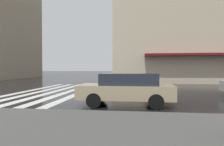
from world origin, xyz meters
TOP-DOWN VIEW (x-y plane):
  - ground_plane at (0.00, 0.00)m, footprint 220.00×220.00m
  - zebra_crossing at (4.00, 0.29)m, footprint 13.00×4.50m
  - haussmann_block_corner at (22.45, -14.03)m, footprint 21.10×22.71m
  - car_champagne at (-1.00, -5.08)m, footprint 1.85×4.10m

SIDE VIEW (x-z plane):
  - ground_plane at x=0.00m, z-range 0.00..0.00m
  - zebra_crossing at x=4.00m, z-range 0.00..0.01m
  - car_champagne at x=-1.00m, z-range 0.05..1.46m
  - haussmann_block_corner at x=22.45m, z-range -0.22..20.91m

